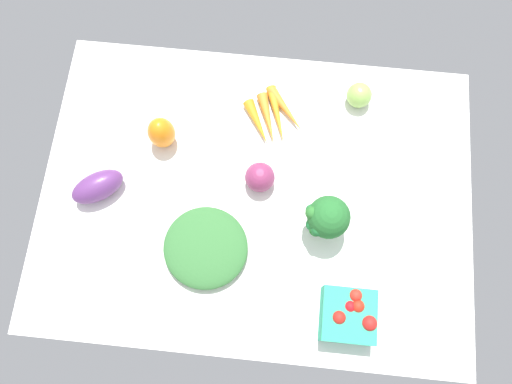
{
  "coord_description": "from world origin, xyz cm",
  "views": [
    {
      "loc": [
        3.35,
        -33.12,
        116.02
      ],
      "look_at": [
        0.0,
        0.0,
        4.0
      ],
      "focal_mm": 34.42,
      "sensor_mm": 36.0,
      "label": 1
    }
  ],
  "objects_px": {
    "broccoli_head": "(327,218)",
    "eggplant": "(98,187)",
    "bell_pepper_orange": "(161,133)",
    "red_onion_center": "(260,177)",
    "carrot_bunch": "(272,117)",
    "heirloom_tomato_green": "(359,95)",
    "leafy_greens_clump": "(206,248)",
    "berry_basket": "(349,315)"
  },
  "relations": [
    {
      "from": "broccoli_head",
      "to": "leafy_greens_clump",
      "type": "bearing_deg",
      "value": -162.65
    },
    {
      "from": "broccoli_head",
      "to": "eggplant",
      "type": "height_order",
      "value": "broccoli_head"
    },
    {
      "from": "carrot_bunch",
      "to": "eggplant",
      "type": "distance_m",
      "value": 0.46
    },
    {
      "from": "broccoli_head",
      "to": "eggplant",
      "type": "distance_m",
      "value": 0.54
    },
    {
      "from": "bell_pepper_orange",
      "to": "berry_basket",
      "type": "height_order",
      "value": "bell_pepper_orange"
    },
    {
      "from": "berry_basket",
      "to": "eggplant",
      "type": "height_order",
      "value": "berry_basket"
    },
    {
      "from": "berry_basket",
      "to": "eggplant",
      "type": "bearing_deg",
      "value": 158.69
    },
    {
      "from": "berry_basket",
      "to": "heirloom_tomato_green",
      "type": "height_order",
      "value": "berry_basket"
    },
    {
      "from": "carrot_bunch",
      "to": "broccoli_head",
      "type": "bearing_deg",
      "value": -61.45
    },
    {
      "from": "berry_basket",
      "to": "heirloom_tomato_green",
      "type": "xyz_separation_m",
      "value": [
        0.0,
        0.54,
        -0.0
      ]
    },
    {
      "from": "heirloom_tomato_green",
      "to": "leafy_greens_clump",
      "type": "height_order",
      "value": "heirloom_tomato_green"
    },
    {
      "from": "carrot_bunch",
      "to": "broccoli_head",
      "type": "height_order",
      "value": "broccoli_head"
    },
    {
      "from": "berry_basket",
      "to": "leafy_greens_clump",
      "type": "bearing_deg",
      "value": 160.28
    },
    {
      "from": "berry_basket",
      "to": "leafy_greens_clump",
      "type": "distance_m",
      "value": 0.35
    },
    {
      "from": "bell_pepper_orange",
      "to": "heirloom_tomato_green",
      "type": "distance_m",
      "value": 0.5
    },
    {
      "from": "bell_pepper_orange",
      "to": "leafy_greens_clump",
      "type": "bearing_deg",
      "value": -62.08
    },
    {
      "from": "leafy_greens_clump",
      "to": "broccoli_head",
      "type": "distance_m",
      "value": 0.29
    },
    {
      "from": "red_onion_center",
      "to": "berry_basket",
      "type": "bearing_deg",
      "value": -52.89
    },
    {
      "from": "heirloom_tomato_green",
      "to": "eggplant",
      "type": "distance_m",
      "value": 0.68
    },
    {
      "from": "broccoli_head",
      "to": "heirloom_tomato_green",
      "type": "bearing_deg",
      "value": 78.57
    },
    {
      "from": "bell_pepper_orange",
      "to": "carrot_bunch",
      "type": "distance_m",
      "value": 0.28
    },
    {
      "from": "carrot_bunch",
      "to": "broccoli_head",
      "type": "relative_size",
      "value": 1.28
    },
    {
      "from": "bell_pepper_orange",
      "to": "leafy_greens_clump",
      "type": "height_order",
      "value": "bell_pepper_orange"
    },
    {
      "from": "broccoli_head",
      "to": "red_onion_center",
      "type": "distance_m",
      "value": 0.19
    },
    {
      "from": "leafy_greens_clump",
      "to": "eggplant",
      "type": "relative_size",
      "value": 1.54
    },
    {
      "from": "eggplant",
      "to": "leafy_greens_clump",
      "type": "bearing_deg",
      "value": -57.31
    },
    {
      "from": "broccoli_head",
      "to": "carrot_bunch",
      "type": "bearing_deg",
      "value": 118.55
    },
    {
      "from": "carrot_bunch",
      "to": "leafy_greens_clump",
      "type": "height_order",
      "value": "leafy_greens_clump"
    },
    {
      "from": "bell_pepper_orange",
      "to": "leafy_greens_clump",
      "type": "xyz_separation_m",
      "value": [
        0.14,
        -0.26,
        -0.03
      ]
    },
    {
      "from": "heirloom_tomato_green",
      "to": "carrot_bunch",
      "type": "xyz_separation_m",
      "value": [
        -0.21,
        -0.07,
        -0.02
      ]
    },
    {
      "from": "heirloom_tomato_green",
      "to": "carrot_bunch",
      "type": "distance_m",
      "value": 0.22
    },
    {
      "from": "berry_basket",
      "to": "eggplant",
      "type": "relative_size",
      "value": 0.92
    },
    {
      "from": "bell_pepper_orange",
      "to": "leafy_greens_clump",
      "type": "relative_size",
      "value": 0.5
    },
    {
      "from": "bell_pepper_orange",
      "to": "leafy_greens_clump",
      "type": "distance_m",
      "value": 0.3
    },
    {
      "from": "leafy_greens_clump",
      "to": "broccoli_head",
      "type": "bearing_deg",
      "value": 17.35
    },
    {
      "from": "bell_pepper_orange",
      "to": "red_onion_center",
      "type": "distance_m",
      "value": 0.26
    },
    {
      "from": "carrot_bunch",
      "to": "leafy_greens_clump",
      "type": "xyz_separation_m",
      "value": [
        -0.12,
        -0.35,
        0.01
      ]
    },
    {
      "from": "berry_basket",
      "to": "leafy_greens_clump",
      "type": "height_order",
      "value": "berry_basket"
    },
    {
      "from": "eggplant",
      "to": "red_onion_center",
      "type": "bearing_deg",
      "value": -24.98
    },
    {
      "from": "berry_basket",
      "to": "carrot_bunch",
      "type": "distance_m",
      "value": 0.51
    },
    {
      "from": "berry_basket",
      "to": "carrot_bunch",
      "type": "bearing_deg",
      "value": 114.22
    },
    {
      "from": "heirloom_tomato_green",
      "to": "eggplant",
      "type": "xyz_separation_m",
      "value": [
        -0.61,
        -0.3,
        0.0
      ]
    }
  ]
}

